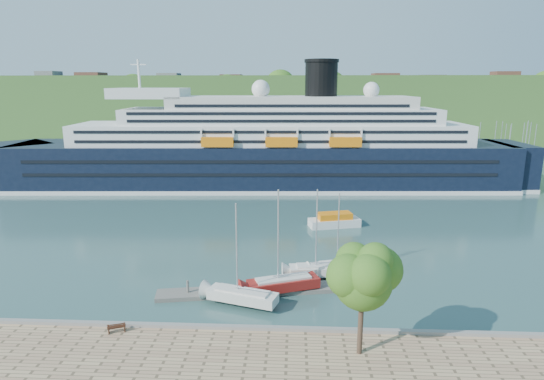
% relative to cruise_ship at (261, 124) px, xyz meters
% --- Properties ---
extents(ground, '(400.00, 400.00, 0.00)m').
position_rel_cruise_ship_xyz_m(ground, '(3.56, -59.19, -13.07)').
color(ground, '#2C4F4D').
rests_on(ground, ground).
extents(far_hillside, '(400.00, 50.00, 24.00)m').
position_rel_cruise_ship_xyz_m(far_hillside, '(3.56, 85.81, -1.07)').
color(far_hillside, '#365823').
rests_on(far_hillside, ground).
extents(quay_coping, '(220.00, 0.50, 0.30)m').
position_rel_cruise_ship_xyz_m(quay_coping, '(3.56, -59.39, -11.92)').
color(quay_coping, slate).
rests_on(quay_coping, promenade).
extents(cruise_ship, '(117.09, 23.01, 26.13)m').
position_rel_cruise_ship_xyz_m(cruise_ship, '(0.00, 0.00, 0.00)').
color(cruise_ship, black).
rests_on(cruise_ship, ground).
extents(park_bench, '(1.64, 1.11, 0.97)m').
position_rel_cruise_ship_xyz_m(park_bench, '(-7.65, -60.39, -11.58)').
color(park_bench, '#4B2515').
rests_on(park_bench, promenade).
extents(promenade_tree, '(5.89, 5.89, 9.75)m').
position_rel_cruise_ship_xyz_m(promenade_tree, '(12.23, -62.40, -7.19)').
color(promenade_tree, '#2C5E18').
rests_on(promenade_tree, promenade).
extents(floating_pontoon, '(19.54, 5.64, 0.43)m').
position_rel_cruise_ship_xyz_m(floating_pontoon, '(2.67, -50.47, -12.85)').
color(floating_pontoon, slate).
rests_on(floating_pontoon, ground).
extents(sailboat_white_near, '(7.95, 4.33, 9.90)m').
position_rel_cruise_ship_xyz_m(sailboat_white_near, '(2.12, -53.31, -8.11)').
color(sailboat_white_near, silver).
rests_on(sailboat_white_near, ground).
extents(sailboat_red, '(8.52, 5.01, 10.64)m').
position_rel_cruise_ship_xyz_m(sailboat_red, '(6.04, -50.45, -7.75)').
color(sailboat_red, maroon).
rests_on(sailboat_red, ground).
extents(sailboat_white_far, '(7.34, 3.98, 9.14)m').
position_rel_cruise_ship_xyz_m(sailboat_white_far, '(12.51, -45.09, -8.49)').
color(sailboat_white_far, silver).
rests_on(sailboat_white_far, ground).
extents(tender_launch, '(8.21, 4.48, 2.15)m').
position_rel_cruise_ship_xyz_m(tender_launch, '(13.22, -27.31, -11.99)').
color(tender_launch, orange).
rests_on(tender_launch, ground).
extents(sailboat_extra, '(7.77, 2.94, 9.80)m').
position_rel_cruise_ship_xyz_m(sailboat_extra, '(10.07, -46.51, -8.17)').
color(sailboat_extra, silver).
rests_on(sailboat_extra, ground).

